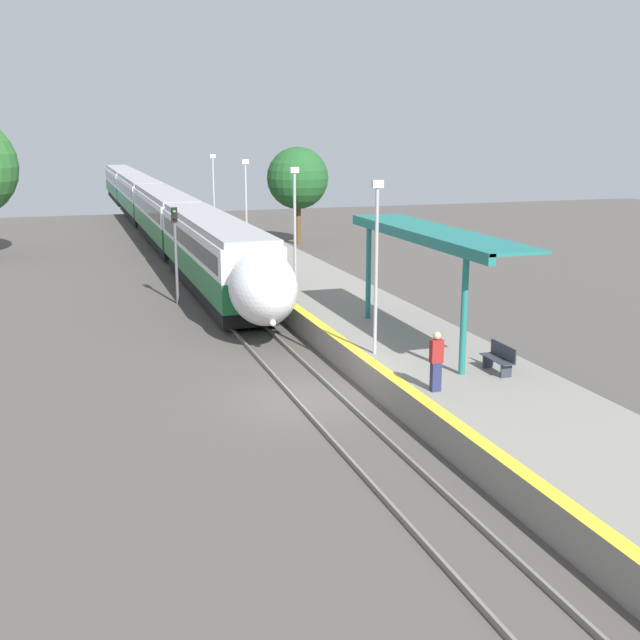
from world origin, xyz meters
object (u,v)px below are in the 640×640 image
railway_signal (176,246)px  lamppost_farthest (214,193)px  train (152,205)px  lamppost_near (376,257)px  platform_bench (500,358)px  lamppost_far (246,206)px  lamppost_mid (295,225)px  person_waiting (436,360)px

railway_signal → lamppost_farthest: (4.49, 13.81, 1.41)m
train → lamppost_near: 42.93m
platform_bench → lamppost_near: size_ratio=0.25×
railway_signal → lamppost_far: lamppost_far is taller
lamppost_mid → lamppost_far: bearing=90.0°
railway_signal → lamppost_near: size_ratio=0.82×
lamppost_far → railway_signal: bearing=-135.8°
railway_signal → lamppost_mid: bearing=-48.5°
railway_signal → lamppost_mid: (4.49, -5.08, 1.41)m
platform_bench → railway_signal: bearing=112.6°
platform_bench → lamppost_farthest: 31.74m
train → person_waiting: bearing=-86.9°
platform_bench → lamppost_farthest: lamppost_farthest is taller
platform_bench → railway_signal: railway_signal is taller
platform_bench → lamppost_mid: size_ratio=0.25×
lamppost_farthest → platform_bench: bearing=-84.8°
lamppost_farthest → lamppost_near: bearing=-90.0°
lamppost_mid → train: bearing=94.1°
platform_bench → lamppost_farthest: (-2.86, 31.49, 2.79)m
lamppost_near → lamppost_farthest: 28.34m
platform_bench → lamppost_far: size_ratio=0.25×
lamppost_far → lamppost_farthest: bearing=90.0°
platform_bench → train: bearing=96.5°
train → platform_bench: size_ratio=53.92×
platform_bench → lamppost_mid: (-2.86, 12.60, 2.79)m
railway_signal → lamppost_far: size_ratio=0.82×
person_waiting → lamppost_mid: (-0.18, 13.64, 2.35)m
train → lamppost_near: (2.38, -42.81, 2.00)m
lamppost_near → lamppost_mid: bearing=90.0°
platform_bench → lamppost_near: 5.09m
person_waiting → railway_signal: size_ratio=0.37×
lamppost_far → lamppost_farthest: size_ratio=1.00×
platform_bench → person_waiting: person_waiting is taller
railway_signal → lamppost_farthest: lamppost_farthest is taller
platform_bench → railway_signal: 19.20m
platform_bench → lamppost_farthest: bearing=95.2°
train → lamppost_farthest: (2.38, -14.48, 2.00)m
lamppost_near → lamppost_mid: 9.45m
lamppost_farthest → person_waiting: bearing=-89.7°
platform_bench → railway_signal: (-7.35, 17.68, 1.38)m
train → person_waiting: 47.08m
railway_signal → person_waiting: bearing=-76.0°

